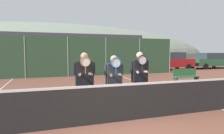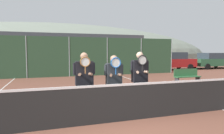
{
  "view_description": "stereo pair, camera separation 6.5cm",
  "coord_description": "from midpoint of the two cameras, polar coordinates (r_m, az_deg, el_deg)",
  "views": [
    {
      "loc": [
        -1.57,
        -4.7,
        1.8
      ],
      "look_at": [
        0.37,
        1.06,
        1.33
      ],
      "focal_mm": 32.0,
      "sensor_mm": 36.0,
      "label": 1
    },
    {
      "loc": [
        -1.51,
        -4.72,
        1.8
      ],
      "look_at": [
        0.37,
        1.06,
        1.33
      ],
      "focal_mm": 32.0,
      "sensor_mm": 36.0,
      "label": 2
    }
  ],
  "objects": [
    {
      "name": "bench_courtside",
      "position": [
        11.81,
        20.75,
        -2.43
      ],
      "size": [
        1.54,
        0.36,
        0.85
      ],
      "color": "#2D6038",
      "rests_on": "ground_plane"
    },
    {
      "name": "hill_distant",
      "position": [
        60.5,
        -16.5,
        2.52
      ],
      "size": [
        97.18,
        53.99,
        18.9
      ],
      "color": "gray",
      "rests_on": "ground_plane"
    },
    {
      "name": "car_far_right",
      "position": [
        24.0,
        26.78,
        1.69
      ],
      "size": [
        4.6,
        2.06,
        1.67
      ],
      "color": "#285638",
      "rests_on": "ground_plane"
    },
    {
      "name": "car_left_of_center",
      "position": [
        16.66,
        -13.4,
        1.06
      ],
      "size": [
        4.6,
        2.0,
        1.68
      ],
      "color": "slate",
      "rests_on": "ground_plane"
    },
    {
      "name": "tennis_net",
      "position": [
        5.12,
        0.12,
        -10.23
      ],
      "size": [
        9.8,
        0.09,
        1.08
      ],
      "color": "gray",
      "rests_on": "ground_plane"
    },
    {
      "name": "court_line_right_sideline",
      "position": [
        9.46,
        15.74,
        -6.72
      ],
      "size": [
        0.05,
        16.0,
        0.01
      ],
      "primitive_type": "cube",
      "color": "white",
      "rests_on": "ground_plane"
    },
    {
      "name": "ground_plane",
      "position": [
        5.28,
        0.12,
        -15.57
      ],
      "size": [
        120.0,
        120.0,
        0.0
      ],
      "primitive_type": "plane",
      "color": "brown"
    },
    {
      "name": "car_center",
      "position": [
        18.29,
        2.74,
        1.73
      ],
      "size": [
        4.6,
        2.02,
        1.88
      ],
      "color": "slate",
      "rests_on": "ground_plane"
    },
    {
      "name": "fence_back",
      "position": [
        14.74,
        -11.97,
        2.89
      ],
      "size": [
        17.24,
        0.06,
        2.87
      ],
      "color": "gray",
      "rests_on": "ground_plane"
    },
    {
      "name": "clubhouse_building",
      "position": [
        22.33,
        -13.05,
        4.3
      ],
      "size": [
        16.08,
        5.5,
        3.56
      ],
      "color": "tan",
      "rests_on": "ground_plane"
    },
    {
      "name": "player_leftmost",
      "position": [
        5.72,
        -7.6,
        -3.09
      ],
      "size": [
        0.63,
        0.34,
        1.78
      ],
      "color": "black",
      "rests_on": "ground_plane"
    },
    {
      "name": "player_center_right",
      "position": [
        6.24,
        8.22,
        -2.37
      ],
      "size": [
        0.61,
        0.34,
        1.8
      ],
      "color": "white",
      "rests_on": "ground_plane"
    },
    {
      "name": "player_center_left",
      "position": [
        5.97,
        0.87,
        -3.16
      ],
      "size": [
        0.59,
        0.34,
        1.69
      ],
      "color": "#232838",
      "rests_on": "ground_plane"
    },
    {
      "name": "car_right_of_center",
      "position": [
        20.53,
        16.71,
        1.69
      ],
      "size": [
        4.74,
        1.95,
        1.75
      ],
      "color": "maroon",
      "rests_on": "ground_plane"
    }
  ]
}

